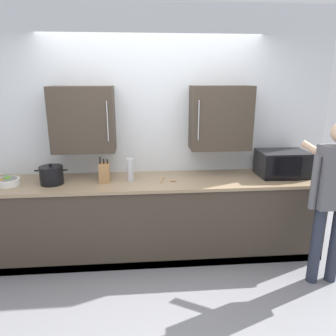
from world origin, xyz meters
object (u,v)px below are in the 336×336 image
(fruit_bowl, at_px, (8,181))
(thermos_flask, at_px, (130,170))
(knife_block, at_px, (105,172))
(wooden_spoon, at_px, (168,180))
(person_figure, at_px, (332,191))
(microwave_oven, at_px, (280,164))
(stock_pot, at_px, (52,175))

(fruit_bowl, bearing_deg, thermos_flask, 1.00)
(thermos_flask, relative_size, knife_block, 0.89)
(wooden_spoon, distance_m, person_figure, 1.66)
(microwave_oven, relative_size, knife_block, 1.91)
(microwave_oven, relative_size, stock_pot, 1.60)
(stock_pot, bearing_deg, fruit_bowl, -179.42)
(thermos_flask, xyz_separation_m, knife_block, (-0.28, 0.01, -0.02))
(microwave_oven, height_order, person_figure, person_figure)
(wooden_spoon, distance_m, stock_pot, 1.26)
(wooden_spoon, bearing_deg, person_figure, -22.65)
(knife_block, bearing_deg, thermos_flask, -2.20)
(wooden_spoon, bearing_deg, knife_block, 177.23)
(fruit_bowl, xyz_separation_m, thermos_flask, (1.30, 0.02, 0.09))
(knife_block, bearing_deg, microwave_oven, 1.51)
(thermos_flask, distance_m, stock_pot, 0.84)
(microwave_oven, bearing_deg, knife_block, -178.49)
(stock_pot, bearing_deg, thermos_flask, 1.23)
(fruit_bowl, relative_size, person_figure, 0.15)
(knife_block, bearing_deg, person_figure, -16.80)
(stock_pot, bearing_deg, microwave_oven, 1.83)
(thermos_flask, bearing_deg, microwave_oven, 2.11)
(knife_block, xyz_separation_m, stock_pot, (-0.56, -0.03, -0.01))
(microwave_oven, distance_m, thermos_flask, 1.74)
(wooden_spoon, relative_size, knife_block, 0.66)
(wooden_spoon, height_order, thermos_flask, thermos_flask)
(microwave_oven, height_order, stock_pot, microwave_oven)
(microwave_oven, bearing_deg, thermos_flask, -177.89)
(fruit_bowl, height_order, thermos_flask, thermos_flask)
(person_figure, bearing_deg, wooden_spoon, 157.35)
(stock_pot, xyz_separation_m, person_figure, (2.79, -0.64, -0.03))
(thermos_flask, height_order, person_figure, person_figure)
(wooden_spoon, relative_size, stock_pot, 0.55)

